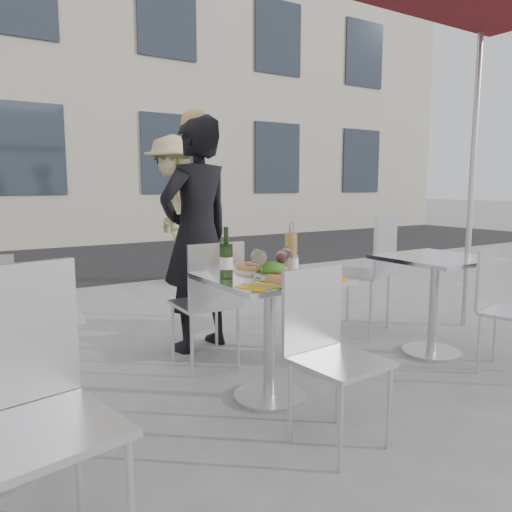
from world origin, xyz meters
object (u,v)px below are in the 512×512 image
side_chair_rfar (371,264)px  carafe (291,249)px  chair_near (327,341)px  wineglass_red_a (282,257)px  pizza_near (293,276)px  wineglass_white_b (256,257)px  pizza_far (260,267)px  wineglass_red_b (287,254)px  pedestrian_b (174,210)px  chair_far (210,295)px  salad_plate (272,270)px  wineglass_white_a (261,259)px  napkin_right (329,278)px  side_table_right (435,284)px  napkin_left (259,286)px  side_chair_rnear (501,300)px  side_chair_lnear (27,393)px  main_table (270,311)px  sugar_shaker (293,264)px  wine_bottle (226,259)px  woman_diner (197,235)px

side_chair_rfar → carafe: 1.34m
chair_near → wineglass_red_a: size_ratio=5.50×
pizza_near → wineglass_white_b: wineglass_white_b is taller
pizza_far → side_chair_rfar: bearing=17.7°
pizza_near → wineglass_red_b: size_ratio=2.09×
pedestrian_b → chair_far: bearing=-2.4°
salad_plate → wineglass_white_a: (-0.09, -0.02, 0.07)m
napkin_right → wineglass_red_b: bearing=123.4°
side_table_right → wineglass_red_a: (-1.43, -0.02, 0.32)m
chair_far → napkin_left: bearing=82.1°
chair_far → pizza_far: chair_far is taller
pizza_far → side_chair_rnear: bearing=-24.2°
side_chair_lnear → wineglass_red_b: bearing=13.6°
pedestrian_b → side_table_right: bearing=24.2°
side_chair_rnear → wineglass_red_a: bearing=149.3°
main_table → pizza_near: pizza_near is taller
main_table → wineglass_red_b: size_ratio=4.76×
side_chair_lnear → side_chair_rnear: (3.01, 0.19, -0.10)m
main_table → wineglass_red_a: 0.33m
wineglass_white_b → main_table: bearing=-45.8°
chair_near → sugar_shaker: size_ratio=8.10×
chair_far → wine_bottle: 0.67m
wineglass_red_b → napkin_left: size_ratio=0.71×
wineglass_white_b → wineglass_red_b: (0.22, 0.01, 0.00)m
sugar_shaker → main_table: bearing=-176.3°
woman_diner → wineglass_red_b: size_ratio=11.40×
woman_diner → wine_bottle: bearing=58.9°
napkin_left → chair_far: bearing=63.7°
side_chair_rfar → napkin_right: 1.59m
carafe → sugar_shaker: 0.23m
side_table_right → pedestrian_b: (-0.49, 3.74, 0.42)m
chair_far → carafe: bearing=133.9°
chair_far → pedestrian_b: 3.33m
chair_near → pizza_far: chair_near is taller
chair_far → side_chair_rfar: size_ratio=0.88×
wineglass_white_a → napkin_left: 0.29m
wineglass_white_a → pedestrian_b: bearing=73.9°
woman_diner → wine_bottle: (-0.32, -1.03, -0.03)m
side_chair_rfar → side_chair_rnear: size_ratio=1.21×
napkin_right → side_chair_lnear: bearing=-146.2°
side_chair_lnear → sugar_shaker: size_ratio=9.46×
pedestrian_b → wine_bottle: bearing=-2.2°
chair_near → napkin_right: bearing=43.5°
side_chair_lnear → pizza_far: size_ratio=2.91×
side_chair_rfar → sugar_shaker: size_ratio=9.50×
sugar_shaker → wine_bottle: bearing=173.1°
carafe → wineglass_white_b: bearing=-158.3°
wineglass_red_b → side_chair_rnear: bearing=-20.5°
sugar_shaker → wineglass_red_a: wineglass_red_a is taller
side_table_right → side_chair_lnear: bearing=-167.3°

